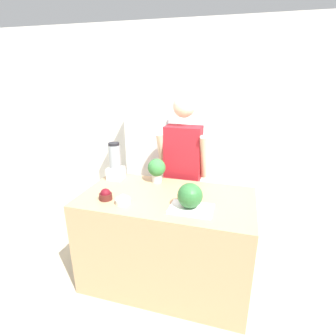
{
  "coord_description": "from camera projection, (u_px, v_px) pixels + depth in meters",
  "views": [
    {
      "loc": [
        0.58,
        -1.59,
        1.92
      ],
      "look_at": [
        0.0,
        0.45,
        1.15
      ],
      "focal_mm": 28.0,
      "sensor_mm": 36.0,
      "label": 1
    }
  ],
  "objects": [
    {
      "name": "ground_plane",
      "position": [
        153.0,
        312.0,
        2.24
      ],
      "size": [
        14.0,
        14.0,
        0.0
      ],
      "primitive_type": "plane",
      "color": "beige"
    },
    {
      "name": "wall_back",
      "position": [
        201.0,
        120.0,
        3.74
      ],
      "size": [
        8.0,
        0.06,
        2.6
      ],
      "color": "white",
      "rests_on": "ground_plane"
    },
    {
      "name": "counter_island",
      "position": [
        167.0,
        240.0,
        2.46
      ],
      "size": [
        1.51,
        0.82,
        0.9
      ],
      "color": "tan",
      "rests_on": "ground_plane"
    },
    {
      "name": "refrigerator",
      "position": [
        160.0,
        151.0,
        3.64
      ],
      "size": [
        0.72,
        0.73,
        1.82
      ],
      "color": "white",
      "rests_on": "ground_plane"
    },
    {
      "name": "person",
      "position": [
        183.0,
        173.0,
        2.85
      ],
      "size": [
        0.52,
        0.27,
        1.73
      ],
      "color": "gray",
      "rests_on": "ground_plane"
    },
    {
      "name": "cutting_board",
      "position": [
        191.0,
        209.0,
        2.07
      ],
      "size": [
        0.35,
        0.24,
        0.01
      ],
      "color": "white",
      "rests_on": "counter_island"
    },
    {
      "name": "watermelon",
      "position": [
        190.0,
        196.0,
        2.05
      ],
      "size": [
        0.2,
        0.2,
        0.2
      ],
      "color": "#2D6B33",
      "rests_on": "cutting_board"
    },
    {
      "name": "bowl_cherries",
      "position": [
        106.0,
        195.0,
        2.23
      ],
      "size": [
        0.11,
        0.11,
        0.1
      ],
      "color": "#511E19",
      "rests_on": "counter_island"
    },
    {
      "name": "bowl_cream",
      "position": [
        123.0,
        200.0,
        2.16
      ],
      "size": [
        0.13,
        0.13,
        0.09
      ],
      "color": "white",
      "rests_on": "counter_island"
    },
    {
      "name": "blender",
      "position": [
        115.0,
        164.0,
        2.63
      ],
      "size": [
        0.15,
        0.15,
        0.38
      ],
      "color": "silver",
      "rests_on": "counter_island"
    },
    {
      "name": "potted_plant",
      "position": [
        157.0,
        169.0,
        2.56
      ],
      "size": [
        0.17,
        0.17,
        0.24
      ],
      "color": "beige",
      "rests_on": "counter_island"
    }
  ]
}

